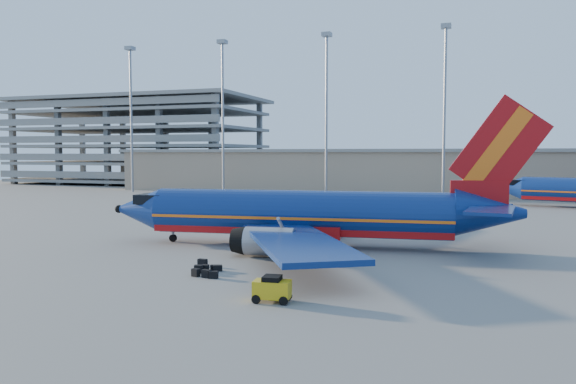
{
  "coord_description": "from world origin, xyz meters",
  "views": [
    {
      "loc": [
        20.62,
        -49.9,
        7.77
      ],
      "look_at": [
        3.19,
        1.16,
        4.0
      ],
      "focal_mm": 35.0,
      "sensor_mm": 36.0,
      "label": 1
    }
  ],
  "objects": [
    {
      "name": "ground",
      "position": [
        0.0,
        0.0,
        0.0
      ],
      "size": [
        220.0,
        220.0,
        0.0
      ],
      "primitive_type": "plane",
      "color": "slate",
      "rests_on": "ground"
    },
    {
      "name": "terminal_building",
      "position": [
        10.0,
        58.0,
        4.32
      ],
      "size": [
        122.0,
        16.0,
        8.5
      ],
      "color": "gray",
      "rests_on": "ground"
    },
    {
      "name": "luggage_pile",
      "position": [
        4.02,
        -17.68,
        0.23
      ],
      "size": [
        3.08,
        3.63,
        0.52
      ],
      "color": "black",
      "rests_on": "ground"
    },
    {
      "name": "baggage_tug",
      "position": [
        10.54,
        -22.93,
        0.72
      ],
      "size": [
        2.04,
        1.37,
        1.38
      ],
      "rotation": [
        0.0,
        0.0,
        0.11
      ],
      "color": "gold",
      "rests_on": "ground"
    },
    {
      "name": "parking_garage",
      "position": [
        -62.0,
        74.05,
        11.73
      ],
      "size": [
        62.0,
        32.0,
        21.4
      ],
      "color": "slate",
      "rests_on": "ground"
    },
    {
      "name": "light_mast_row",
      "position": [
        5.0,
        46.0,
        17.55
      ],
      "size": [
        101.6,
        1.6,
        28.65
      ],
      "color": "gray",
      "rests_on": "ground"
    },
    {
      "name": "aircraft_main",
      "position": [
        7.43,
        -5.66,
        2.61
      ],
      "size": [
        36.01,
        34.47,
        12.21
      ],
      "rotation": [
        0.0,
        0.0,
        0.12
      ],
      "color": "navy",
      "rests_on": "ground"
    }
  ]
}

